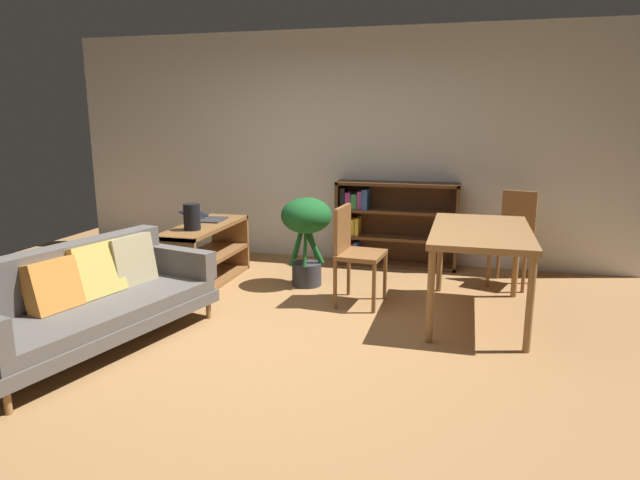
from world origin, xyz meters
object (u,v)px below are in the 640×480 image
(fabric_couch, at_px, (85,298))
(desk_speaker, at_px, (192,217))
(potted_floor_plant, at_px, (306,227))
(dining_chair_far, at_px, (354,248))
(dining_chair_near, at_px, (515,234))
(bookshelf, at_px, (388,223))
(open_laptop, at_px, (206,218))
(dining_table, at_px, (481,238))
(media_console, at_px, (205,254))

(fabric_couch, bearing_deg, desk_speaker, 83.97)
(potted_floor_plant, xyz_separation_m, dining_chair_far, (0.58, -0.43, -0.09))
(dining_chair_near, bearing_deg, desk_speaker, -160.70)
(dining_chair_far, height_order, bookshelf, bookshelf)
(fabric_couch, relative_size, open_laptop, 4.68)
(open_laptop, bearing_deg, dining_chair_far, -15.55)
(dining_table, height_order, dining_chair_far, dining_chair_far)
(open_laptop, height_order, bookshelf, bookshelf)
(dining_chair_near, relative_size, dining_chair_far, 1.06)
(open_laptop, bearing_deg, dining_chair_near, 9.99)
(media_console, bearing_deg, dining_chair_near, 14.61)
(open_laptop, xyz_separation_m, bookshelf, (1.83, 1.01, -0.16))
(bookshelf, bearing_deg, potted_floor_plant, -123.18)
(fabric_couch, xyz_separation_m, dining_table, (2.88, 1.39, 0.33))
(dining_chair_far, bearing_deg, dining_chair_near, 35.12)
(media_console, height_order, desk_speaker, desk_speaker)
(potted_floor_plant, relative_size, dining_chair_far, 1.00)
(fabric_couch, bearing_deg, media_console, 85.32)
(dining_chair_far, bearing_deg, bookshelf, 85.73)
(potted_floor_plant, distance_m, dining_table, 1.78)
(fabric_couch, height_order, potted_floor_plant, potted_floor_plant)
(fabric_couch, xyz_separation_m, media_console, (0.14, 1.72, -0.07))
(fabric_couch, height_order, desk_speaker, desk_speaker)
(open_laptop, height_order, dining_chair_near, dining_chair_near)
(fabric_couch, height_order, open_laptop, fabric_couch)
(desk_speaker, distance_m, dining_chair_near, 3.28)
(potted_floor_plant, bearing_deg, dining_chair_far, -36.63)
(desk_speaker, relative_size, potted_floor_plant, 0.28)
(desk_speaker, relative_size, bookshelf, 0.18)
(potted_floor_plant, bearing_deg, bookshelf, 56.82)
(open_laptop, xyz_separation_m, dining_table, (2.83, -0.58, 0.06))
(fabric_couch, distance_m, open_laptop, 1.98)
(open_laptop, height_order, potted_floor_plant, potted_floor_plant)
(open_laptop, distance_m, potted_floor_plant, 1.14)
(potted_floor_plant, xyz_separation_m, bookshelf, (0.69, 1.05, -0.12))
(dining_chair_far, relative_size, bookshelf, 0.65)
(fabric_couch, xyz_separation_m, dining_chair_far, (1.76, 1.49, 0.15))
(media_console, height_order, dining_chair_near, dining_chair_near)
(media_console, xyz_separation_m, potted_floor_plant, (1.04, 0.20, 0.31))
(dining_chair_near, xyz_separation_m, dining_chair_far, (-1.48, -1.04, -0.00))
(desk_speaker, xyz_separation_m, dining_chair_far, (1.61, 0.04, -0.23))
(media_console, bearing_deg, potted_floor_plant, 10.71)
(fabric_couch, distance_m, dining_table, 3.21)
(dining_table, relative_size, dining_chair_near, 1.50)
(open_laptop, distance_m, dining_table, 2.89)
(dining_table, distance_m, dining_chair_far, 1.13)
(desk_speaker, distance_m, dining_chair_far, 1.63)
(dining_chair_near, bearing_deg, bookshelf, 162.04)
(desk_speaker, height_order, dining_chair_near, dining_chair_near)
(desk_speaker, height_order, bookshelf, bookshelf)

